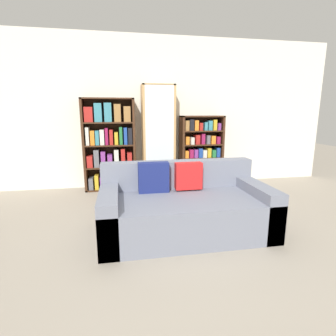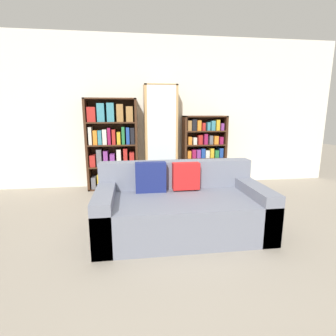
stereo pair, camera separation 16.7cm
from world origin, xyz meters
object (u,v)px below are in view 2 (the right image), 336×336
bookshelf_left (112,146)px  wine_bottle (190,191)px  couch (181,208)px  display_cabinet (161,138)px  bookshelf_right (204,152)px

bookshelf_left → wine_bottle: bearing=-35.8°
couch → display_cabinet: (-0.02, 1.90, 0.64)m
couch → wine_bottle: size_ratio=5.03×
bookshelf_left → display_cabinet: (0.86, -0.02, 0.13)m
couch → display_cabinet: bearing=90.6°
couch → display_cabinet: 2.00m
display_cabinet → wine_bottle: (0.36, -0.87, -0.76)m
display_cabinet → wine_bottle: size_ratio=4.88×
bookshelf_left → wine_bottle: 1.63m
bookshelf_left → bookshelf_right: bearing=0.0°
wine_bottle → display_cabinet: bearing=112.5°
bookshelf_left → bookshelf_right: 1.69m
couch → bookshelf_right: bearing=67.5°
display_cabinet → bookshelf_left: bearing=179.0°
bookshelf_left → wine_bottle: (1.22, -0.88, -0.63)m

